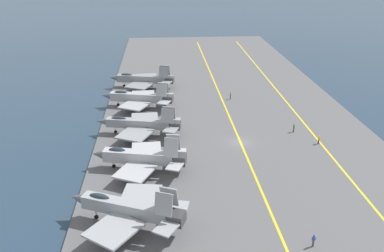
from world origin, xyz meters
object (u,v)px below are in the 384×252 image
object	(u,v)px
parked_jet_third	(140,124)
parked_jet_fourth	(138,97)
parked_jet_nearest	(127,208)
crew_blue_vest	(314,240)
crew_brown_vest	(231,95)
crew_yellow_vest	(319,139)
parked_jet_second	(140,157)
crew_green_vest	(294,128)
parked_jet_fifth	(143,79)

from	to	relation	value
parked_jet_third	parked_jet_fourth	size ratio (longest dim) A/B	1.00
parked_jet_nearest	crew_blue_vest	size ratio (longest dim) A/B	9.30
crew_brown_vest	crew_yellow_vest	xyz separation A→B (m)	(-25.58, -12.26, -0.03)
parked_jet_second	parked_jet_fourth	distance (m)	29.12
parked_jet_third	crew_green_vest	size ratio (longest dim) A/B	9.44
parked_jet_nearest	parked_jet_second	size ratio (longest dim) A/B	1.03
parked_jet_fifth	parked_jet_fourth	bearing A→B (deg)	177.90
crew_brown_vest	crew_blue_vest	world-z (taller)	crew_brown_vest
parked_jet_nearest	parked_jet_third	xyz separation A→B (m)	(28.58, -0.48, -0.42)
crew_yellow_vest	crew_green_vest	bearing A→B (deg)	28.34
parked_jet_nearest	parked_jet_fourth	world-z (taller)	parked_jet_nearest
crew_blue_vest	crew_green_vest	bearing A→B (deg)	-13.52
parked_jet_fourth	parked_jet_second	bearing A→B (deg)	-176.93
parked_jet_third	crew_green_vest	world-z (taller)	parked_jet_third
crew_blue_vest	crew_yellow_vest	bearing A→B (deg)	-21.68
crew_blue_vest	parked_jet_fourth	bearing A→B (deg)	24.97
parked_jet_fourth	parked_jet_fifth	xyz separation A→B (m)	(14.27, -0.52, 0.02)
crew_blue_vest	crew_yellow_vest	size ratio (longest dim) A/B	1.02
parked_jet_nearest	crew_green_vest	world-z (taller)	parked_jet_nearest
parked_jet_nearest	crew_brown_vest	world-z (taller)	parked_jet_nearest
crew_blue_vest	parked_jet_nearest	bearing A→B (deg)	75.60
parked_jet_nearest	crew_green_vest	distance (m)	41.09
parked_jet_fifth	crew_blue_vest	xyz separation A→B (m)	(-63.92, -22.60, -1.38)
parked_jet_second	parked_jet_fourth	bearing A→B (deg)	3.07
crew_green_vest	crew_yellow_vest	world-z (taller)	crew_green_vest
parked_jet_fifth	crew_blue_vest	bearing A→B (deg)	-160.53
parked_jet_second	crew_blue_vest	distance (m)	29.83
parked_jet_second	parked_jet_fifth	bearing A→B (deg)	1.37
parked_jet_fifth	crew_yellow_vest	xyz separation A→B (m)	(-36.30, -33.58, -1.40)
parked_jet_fourth	crew_blue_vest	bearing A→B (deg)	-155.03
crew_blue_vest	parked_jet_third	bearing A→B (deg)	32.76
parked_jet_third	parked_jet_second	bearing A→B (deg)	-177.65
parked_jet_fourth	crew_brown_vest	bearing A→B (deg)	-80.78
parked_jet_third	parked_jet_fifth	distance (m)	29.54
crew_green_vest	crew_yellow_vest	size ratio (longest dim) A/B	1.04
parked_jet_nearest	parked_jet_second	distance (m)	14.81
crew_brown_vest	crew_green_vest	world-z (taller)	crew_green_vest
parked_jet_nearest	parked_jet_fourth	xyz separation A→B (m)	(43.85, 0.51, -0.43)
parked_jet_third	crew_yellow_vest	size ratio (longest dim) A/B	9.85
parked_jet_fifth	crew_green_vest	xyz separation A→B (m)	(-30.73, -30.57, -1.36)
crew_brown_vest	crew_yellow_vest	distance (m)	28.36
crew_brown_vest	crew_green_vest	size ratio (longest dim) A/B	0.99
parked_jet_second	crew_yellow_vest	world-z (taller)	parked_jet_second
crew_green_vest	crew_blue_vest	bearing A→B (deg)	166.48
parked_jet_fourth	crew_blue_vest	xyz separation A→B (m)	(-49.65, -23.12, -1.36)
parked_jet_second	parked_jet_fifth	distance (m)	43.36
crew_yellow_vest	crew_brown_vest	bearing A→B (deg)	25.60
parked_jet_nearest	parked_jet_fifth	bearing A→B (deg)	-0.01
crew_brown_vest	parked_jet_fifth	bearing A→B (deg)	63.30
parked_jet_third	crew_green_vest	distance (m)	30.16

